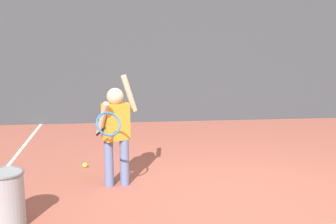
# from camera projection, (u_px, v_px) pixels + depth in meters

# --- Properties ---
(ground_plane) EXTENTS (20.00, 20.00, 0.00)m
(ground_plane) POSITION_uv_depth(u_px,v_px,m) (235.00, 203.00, 4.95)
(ground_plane) COLOR #9E5142
(back_fence_windscreen) EXTENTS (12.18, 0.08, 2.91)m
(back_fence_windscreen) POSITION_uv_depth(u_px,v_px,m) (185.00, 48.00, 8.71)
(back_fence_windscreen) COLOR #383D42
(back_fence_windscreen) RESTS_ON ground
(fence_post_1) EXTENTS (0.09, 0.09, 3.06)m
(fence_post_1) POSITION_uv_depth(u_px,v_px,m) (185.00, 44.00, 8.76)
(fence_post_1) COLOR slate
(fence_post_1) RESTS_ON ground
(tennis_player) EXTENTS (0.52, 0.79, 1.35)m
(tennis_player) POSITION_uv_depth(u_px,v_px,m) (116.00, 128.00, 5.31)
(tennis_player) COLOR slate
(tennis_player) RESTS_ON ground
(ball_hopper) EXTENTS (0.38, 0.38, 0.56)m
(ball_hopper) POSITION_uv_depth(u_px,v_px,m) (6.00, 199.00, 4.33)
(ball_hopper) COLOR gray
(ball_hopper) RESTS_ON ground
(tennis_ball_0) EXTENTS (0.07, 0.07, 0.07)m
(tennis_ball_0) POSITION_uv_depth(u_px,v_px,m) (85.00, 165.00, 6.13)
(tennis_ball_0) COLOR #CCE033
(tennis_ball_0) RESTS_ON ground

